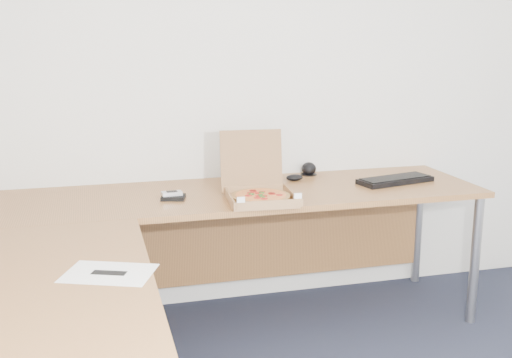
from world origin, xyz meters
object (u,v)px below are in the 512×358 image
object	(u,v)px
keyboard	(395,180)
wallet	(173,197)
desk	(191,226)
drinking_glass	(263,170)
pizza_box	(260,193)

from	to	relation	value
keyboard	wallet	world-z (taller)	keyboard
desk	drinking_glass	world-z (taller)	drinking_glass
drinking_glass	desk	bearing A→B (deg)	-127.78
desk	drinking_glass	xyz separation A→B (m)	(0.51, 0.66, 0.09)
wallet	pizza_box	bearing A→B (deg)	-2.87
pizza_box	keyboard	distance (m)	0.83
keyboard	wallet	bearing A→B (deg)	169.23
desk	pizza_box	bearing A→B (deg)	31.71
keyboard	drinking_glass	bearing A→B (deg)	146.55
drinking_glass	wallet	world-z (taller)	drinking_glass
desk	pizza_box	xyz separation A→B (m)	(0.37, 0.23, 0.07)
keyboard	pizza_box	bearing A→B (deg)	179.49
drinking_glass	keyboard	bearing A→B (deg)	-20.92
pizza_box	drinking_glass	size ratio (longest dim) A/B	3.21
desk	pizza_box	distance (m)	0.44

